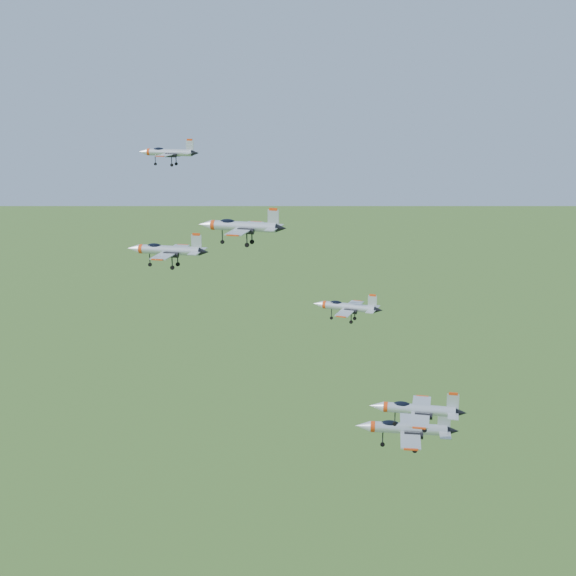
% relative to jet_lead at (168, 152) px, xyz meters
% --- Properties ---
extents(jet_lead, '(10.51, 8.82, 2.82)m').
position_rel_jet_lead_xyz_m(jet_lead, '(0.00, 0.00, 0.00)').
color(jet_lead, silver).
extents(jet_left_high, '(13.88, 11.64, 3.72)m').
position_rel_jet_lead_xyz_m(jet_left_high, '(16.83, -6.52, -9.83)').
color(jet_left_high, silver).
extents(jet_right_high, '(10.90, 9.18, 2.93)m').
position_rel_jet_lead_xyz_m(jet_right_high, '(17.51, -27.56, -9.39)').
color(jet_right_high, silver).
extents(jet_left_low, '(11.03, 9.13, 2.95)m').
position_rel_jet_lead_xyz_m(jet_left_low, '(32.10, -1.50, -21.88)').
color(jet_left_low, silver).
extents(jet_right_low, '(11.79, 9.96, 3.18)m').
position_rel_jet_lead_xyz_m(jet_right_low, '(49.15, -21.84, -27.58)').
color(jet_right_low, silver).
extents(jet_trail, '(13.22, 11.27, 3.61)m').
position_rel_jet_lead_xyz_m(jet_trail, '(46.51, -17.09, -32.59)').
color(jet_trail, silver).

